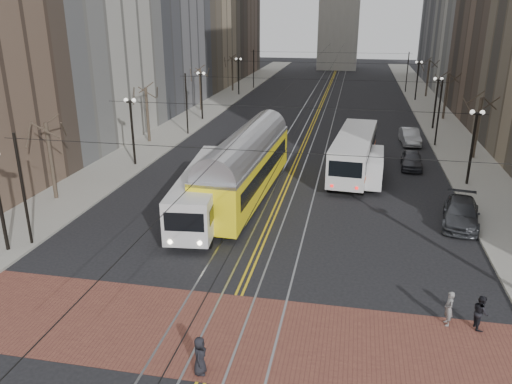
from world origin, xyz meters
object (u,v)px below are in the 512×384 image
at_px(sedan_silver, 410,137).
at_px(pedestrian_c, 481,312).
at_px(rear_bus, 354,154).
at_px(sedan_parked, 461,213).
at_px(pedestrian_b, 449,308).
at_px(pedestrian_a, 200,356).
at_px(sedan_grey, 412,160).
at_px(cargo_van, 368,169).
at_px(streetcar, 246,171).
at_px(transit_bus, 206,192).

relative_size(sedan_silver, pedestrian_c, 3.10).
distance_m(rear_bus, pedestrian_c, 21.74).
bearing_deg(sedan_parked, pedestrian_b, -92.51).
xyz_separation_m(sedan_parked, pedestrian_a, (-11.96, -16.50, 0.01)).
distance_m(sedan_parked, pedestrian_a, 20.38).
relative_size(sedan_grey, pedestrian_b, 2.73).
distance_m(cargo_van, sedan_grey, 6.42).
height_order(cargo_van, pedestrian_c, cargo_van).
distance_m(sedan_parked, pedestrian_c, 11.57).
height_order(cargo_van, pedestrian_b, cargo_van).
xyz_separation_m(rear_bus, pedestrian_c, (5.57, -20.99, -0.87)).
xyz_separation_m(cargo_van, pedestrian_a, (-6.29, -23.34, -0.47)).
relative_size(streetcar, sedan_parked, 3.08).
bearing_deg(pedestrian_b, cargo_van, -177.86).
height_order(transit_bus, pedestrian_b, transit_bus).
bearing_deg(rear_bus, streetcar, -131.29).
height_order(sedan_grey, sedan_silver, sedan_silver).
bearing_deg(sedan_grey, sedan_parked, -78.20).
relative_size(rear_bus, sedan_grey, 2.96).
relative_size(sedan_silver, pedestrian_b, 3.03).
bearing_deg(streetcar, rear_bus, 46.03).
bearing_deg(transit_bus, sedan_parked, -0.34).
distance_m(transit_bus, pedestrian_b, 16.93).
bearing_deg(transit_bus, rear_bus, 43.84).
bearing_deg(transit_bus, sedan_grey, 37.68).
height_order(pedestrian_b, pedestrian_c, pedestrian_b).
xyz_separation_m(transit_bus, rear_bus, (9.38, 11.04, 0.12)).
xyz_separation_m(sedan_grey, pedestrian_c, (0.66, -23.50, 0.05)).
bearing_deg(rear_bus, pedestrian_a, -96.22).
bearing_deg(pedestrian_c, pedestrian_a, 107.70).
relative_size(pedestrian_a, pedestrian_c, 0.99).
bearing_deg(transit_bus, pedestrian_b, -41.85).
bearing_deg(pedestrian_c, sedan_grey, -5.67).
bearing_deg(sedan_parked, pedestrian_a, -116.14).
height_order(sedan_silver, pedestrian_b, pedestrian_b).
height_order(sedan_parked, pedestrian_b, pedestrian_b).
xyz_separation_m(rear_bus, pedestrian_a, (-5.16, -25.99, -0.88)).
xyz_separation_m(sedan_grey, sedan_parked, (1.89, -12.00, 0.03)).
bearing_deg(rear_bus, sedan_parked, -49.37).
relative_size(sedan_grey, pedestrian_c, 2.79).
xyz_separation_m(rear_bus, sedan_silver, (5.50, 11.03, -0.87)).
height_order(sedan_grey, pedestrian_b, pedestrian_b).
bearing_deg(sedan_parked, sedan_silver, 103.43).
distance_m(transit_bus, sedan_grey, 19.70).
relative_size(rear_bus, cargo_van, 2.26).
distance_m(sedan_grey, pedestrian_b, 23.51).
bearing_deg(pedestrian_c, sedan_parked, -13.40).
xyz_separation_m(pedestrian_a, pedestrian_b, (9.45, 5.00, 0.02)).
distance_m(sedan_grey, sedan_silver, 8.54).
bearing_deg(pedestrian_a, sedan_grey, -25.33).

